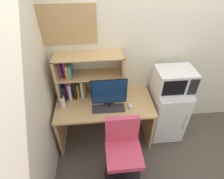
% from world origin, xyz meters
% --- Properties ---
extents(wall_back, '(6.40, 0.04, 2.60)m').
position_xyz_m(wall_back, '(0.40, 0.02, 1.30)').
color(wall_back, silver).
rests_on(wall_back, ground_plane).
extents(desk, '(1.33, 0.67, 0.72)m').
position_xyz_m(desk, '(-0.89, -0.33, 0.51)').
color(desk, tan).
rests_on(desk, ground_plane).
extents(hutch_bookshelf, '(0.88, 0.30, 0.64)m').
position_xyz_m(hutch_bookshelf, '(-1.20, -0.13, 1.03)').
color(hutch_bookshelf, tan).
rests_on(hutch_bookshelf, desk).
extents(monitor, '(0.45, 0.18, 0.44)m').
position_xyz_m(monitor, '(-0.83, -0.42, 0.96)').
color(monitor, black).
rests_on(monitor, desk).
extents(keyboard, '(0.43, 0.15, 0.02)m').
position_xyz_m(keyboard, '(-0.84, -0.46, 0.73)').
color(keyboard, '#333338').
rests_on(keyboard, desk).
extents(computer_mouse, '(0.06, 0.11, 0.04)m').
position_xyz_m(computer_mouse, '(-0.55, -0.45, 0.74)').
color(computer_mouse, silver).
rests_on(computer_mouse, desk).
extents(water_bottle, '(0.07, 0.07, 0.19)m').
position_xyz_m(water_bottle, '(-1.44, -0.37, 0.81)').
color(water_bottle, silver).
rests_on(water_bottle, desk).
extents(mini_fridge, '(0.47, 0.55, 0.87)m').
position_xyz_m(mini_fridge, '(0.06, -0.30, 0.44)').
color(mini_fridge, white).
rests_on(mini_fridge, ground_plane).
extents(microwave, '(0.50, 0.37, 0.30)m').
position_xyz_m(microwave, '(0.06, -0.30, 1.02)').
color(microwave, silver).
rests_on(microwave, mini_fridge).
extents(desk_chair, '(0.48, 0.48, 0.90)m').
position_xyz_m(desk_chair, '(-0.71, -0.94, 0.41)').
color(desk_chair, black).
rests_on(desk_chair, ground_plane).
extents(wall_corkboard, '(0.76, 0.02, 0.47)m').
position_xyz_m(wall_corkboard, '(-1.32, -0.01, 1.69)').
color(wall_corkboard, tan).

